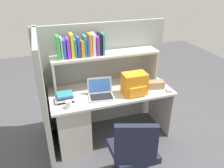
{
  "coord_description": "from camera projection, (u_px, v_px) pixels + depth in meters",
  "views": [
    {
      "loc": [
        -0.79,
        -2.45,
        2.12
      ],
      "look_at": [
        0.0,
        -0.05,
        0.85
      ],
      "focal_mm": 35.32,
      "sensor_mm": 36.0,
      "label": 1
    }
  ],
  "objects": [
    {
      "name": "office_chair",
      "position": [
        133.0,
        159.0,
        2.29
      ],
      "size": [
        0.52,
        0.54,
        0.93
      ],
      "rotation": [
        0.0,
        0.0,
        2.82
      ],
      "color": "black",
      "rests_on": "ground_plane"
    },
    {
      "name": "reference_books_on_shelf",
      "position": [
        82.0,
        46.0,
        2.74
      ],
      "size": [
        0.59,
        0.18,
        0.3
      ],
      "color": "green",
      "rests_on": "overhead_hutch"
    },
    {
      "name": "tissue_box",
      "position": [
        155.0,
        85.0,
        2.96
      ],
      "size": [
        0.24,
        0.16,
        0.1
      ],
      "primitive_type": "cube",
      "rotation": [
        0.0,
        0.0,
        -0.18
      ],
      "color": "#9E7F60",
      "rests_on": "desk"
    },
    {
      "name": "backpack",
      "position": [
        135.0,
        84.0,
        2.78
      ],
      "size": [
        0.3,
        0.23,
        0.28
      ],
      "color": "orange",
      "rests_on": "desk"
    },
    {
      "name": "cubicle_partition_left",
      "position": [
        44.0,
        100.0,
        2.62
      ],
      "size": [
        0.05,
        1.06,
        1.55
      ],
      "primitive_type": "cube",
      "color": "#939991",
      "rests_on": "ground_plane"
    },
    {
      "name": "cubicle_partition_rear",
      "position": [
        103.0,
        76.0,
        3.22
      ],
      "size": [
        1.84,
        0.05,
        1.55
      ],
      "primitive_type": "cube",
      "color": "#939991",
      "rests_on": "ground_plane"
    },
    {
      "name": "desk_book_stack",
      "position": [
        65.0,
        97.0,
        2.66
      ],
      "size": [
        0.24,
        0.17,
        0.1
      ],
      "color": "black",
      "rests_on": "desk"
    },
    {
      "name": "computer_mouse",
      "position": [
        169.0,
        90.0,
        2.9
      ],
      "size": [
        0.09,
        0.12,
        0.03
      ],
      "primitive_type": "cube",
      "rotation": [
        0.0,
        0.0,
        -0.37
      ],
      "color": "silver",
      "rests_on": "desk"
    },
    {
      "name": "overhead_hutch",
      "position": [
        106.0,
        60.0,
        2.93
      ],
      "size": [
        1.44,
        0.28,
        0.45
      ],
      "color": "#B3A99C",
      "rests_on": "desk"
    },
    {
      "name": "desk",
      "position": [
        83.0,
        116.0,
        2.96
      ],
      "size": [
        1.6,
        0.7,
        0.73
      ],
      "color": "beige",
      "rests_on": "ground_plane"
    },
    {
      "name": "ground_plane",
      "position": [
        111.0,
        134.0,
        3.25
      ],
      "size": [
        8.0,
        8.0,
        0.0
      ],
      "primitive_type": "plane",
      "color": "#4C4C51"
    },
    {
      "name": "paper_cup",
      "position": [
        69.0,
        105.0,
        2.53
      ],
      "size": [
        0.08,
        0.08,
        0.09
      ],
      "primitive_type": "cylinder",
      "color": "white",
      "rests_on": "desk"
    },
    {
      "name": "laptop",
      "position": [
        101.0,
        93.0,
        2.77
      ],
      "size": [
        0.34,
        0.28,
        0.22
      ],
      "color": "#B7BABF",
      "rests_on": "desk"
    }
  ]
}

